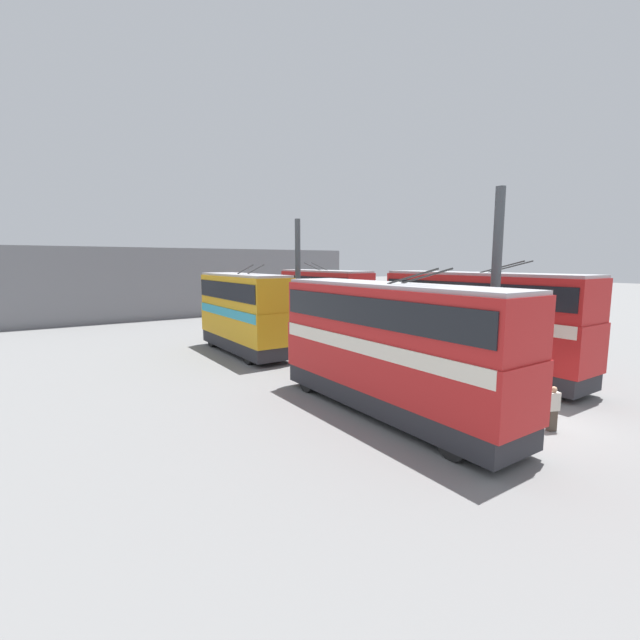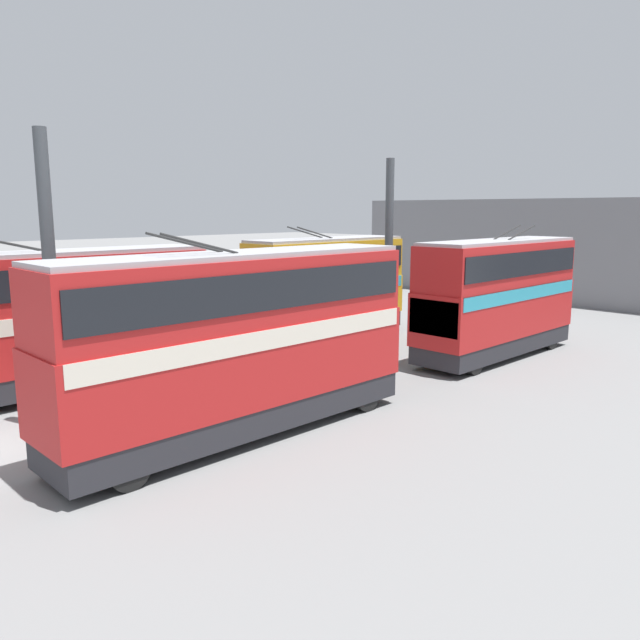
{
  "view_description": "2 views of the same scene",
  "coord_description": "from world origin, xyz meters",
  "px_view_note": "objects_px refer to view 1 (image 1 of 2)",
  "views": [
    {
      "loc": [
        -8.01,
        15.18,
        5.92
      ],
      "look_at": [
        12.63,
        1.31,
        2.5
      ],
      "focal_mm": 24.0,
      "sensor_mm": 36.0,
      "label": 1
    },
    {
      "loc": [
        -4.77,
        -18.08,
        6.52
      ],
      "look_at": [
        11.76,
        -1.2,
        2.33
      ],
      "focal_mm": 35.0,
      "sensor_mm": 36.0,
      "label": 2
    }
  ],
  "objects_px": {
    "bus_right_near": "(389,341)",
    "person_by_left_row": "(413,356)",
    "bus_left_near": "(477,317)",
    "oil_drum": "(437,370)",
    "bus_right_mid": "(244,309)",
    "bus_left_far": "(324,299)",
    "person_aisle_foreground": "(553,408)"
  },
  "relations": [
    {
      "from": "bus_right_mid",
      "to": "person_aisle_foreground",
      "type": "relative_size",
      "value": 5.68
    },
    {
      "from": "bus_right_mid",
      "to": "person_by_left_row",
      "type": "bearing_deg",
      "value": -149.26
    },
    {
      "from": "person_by_left_row",
      "to": "oil_drum",
      "type": "xyz_separation_m",
      "value": [
        -1.7,
        0.05,
        -0.42
      ]
    },
    {
      "from": "bus_left_far",
      "to": "bus_right_mid",
      "type": "height_order",
      "value": "bus_left_far"
    },
    {
      "from": "bus_left_near",
      "to": "bus_left_far",
      "type": "xyz_separation_m",
      "value": [
        14.23,
        -0.0,
        -0.09
      ]
    },
    {
      "from": "bus_right_mid",
      "to": "person_by_left_row",
      "type": "distance_m",
      "value": 11.21
    },
    {
      "from": "bus_right_near",
      "to": "bus_right_mid",
      "type": "height_order",
      "value": "bus_right_mid"
    },
    {
      "from": "bus_left_near",
      "to": "person_by_left_row",
      "type": "relative_size",
      "value": 6.87
    },
    {
      "from": "oil_drum",
      "to": "person_by_left_row",
      "type": "bearing_deg",
      "value": -1.54
    },
    {
      "from": "oil_drum",
      "to": "bus_left_near",
      "type": "bearing_deg",
      "value": -99.58
    },
    {
      "from": "bus_right_near",
      "to": "oil_drum",
      "type": "relative_size",
      "value": 12.35
    },
    {
      "from": "person_aisle_foreground",
      "to": "oil_drum",
      "type": "relative_size",
      "value": 1.77
    },
    {
      "from": "bus_left_near",
      "to": "bus_left_far",
      "type": "bearing_deg",
      "value": -0.0
    },
    {
      "from": "bus_right_near",
      "to": "person_aisle_foreground",
      "type": "bearing_deg",
      "value": -140.66
    },
    {
      "from": "bus_left_far",
      "to": "oil_drum",
      "type": "height_order",
      "value": "bus_left_far"
    },
    {
      "from": "bus_left_far",
      "to": "bus_right_mid",
      "type": "bearing_deg",
      "value": 108.06
    },
    {
      "from": "bus_right_mid",
      "to": "person_aisle_foreground",
      "type": "xyz_separation_m",
      "value": [
        -17.99,
        -3.66,
        -2.07
      ]
    },
    {
      "from": "bus_left_near",
      "to": "person_aisle_foreground",
      "type": "relative_size",
      "value": 7.11
    },
    {
      "from": "bus_right_mid",
      "to": "oil_drum",
      "type": "bearing_deg",
      "value": -153.43
    },
    {
      "from": "bus_right_mid",
      "to": "oil_drum",
      "type": "height_order",
      "value": "bus_right_mid"
    },
    {
      "from": "bus_left_near",
      "to": "person_aisle_foreground",
      "type": "height_order",
      "value": "bus_left_near"
    },
    {
      "from": "bus_left_near",
      "to": "oil_drum",
      "type": "height_order",
      "value": "bus_left_near"
    },
    {
      "from": "person_aisle_foreground",
      "to": "person_by_left_row",
      "type": "bearing_deg",
      "value": 9.16
    },
    {
      "from": "bus_left_near",
      "to": "oil_drum",
      "type": "distance_m",
      "value": 3.62
    },
    {
      "from": "bus_left_far",
      "to": "bus_right_mid",
      "type": "distance_m",
      "value": 8.49
    },
    {
      "from": "bus_right_near",
      "to": "person_aisle_foreground",
      "type": "xyz_separation_m",
      "value": [
        -4.46,
        -3.66,
        -2.06
      ]
    },
    {
      "from": "person_by_left_row",
      "to": "oil_drum",
      "type": "height_order",
      "value": "person_by_left_row"
    },
    {
      "from": "person_aisle_foreground",
      "to": "oil_drum",
      "type": "height_order",
      "value": "person_aisle_foreground"
    },
    {
      "from": "bus_left_near",
      "to": "bus_left_far",
      "type": "height_order",
      "value": "bus_left_near"
    },
    {
      "from": "bus_right_near",
      "to": "bus_right_mid",
      "type": "bearing_deg",
      "value": 0.0
    },
    {
      "from": "bus_right_near",
      "to": "person_by_left_row",
      "type": "xyz_separation_m",
      "value": [
        4.05,
        -5.64,
        -2.03
      ]
    },
    {
      "from": "bus_right_near",
      "to": "person_by_left_row",
      "type": "height_order",
      "value": "bus_right_near"
    }
  ]
}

